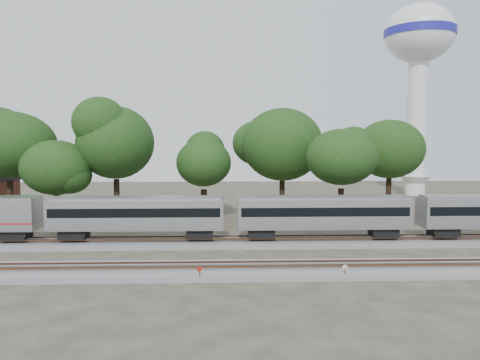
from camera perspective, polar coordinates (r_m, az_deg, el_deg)
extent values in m
plane|color=#383328|center=(39.85, -6.48, -9.67)|extent=(160.00, 160.00, 0.00)
cube|color=slate|center=(45.63, -5.90, -7.58)|extent=(160.00, 5.00, 0.40)
cube|color=brown|center=(44.84, -5.96, -7.21)|extent=(160.00, 0.08, 0.15)
cube|color=brown|center=(46.24, -5.84, -6.85)|extent=(160.00, 0.08, 0.15)
cube|color=slate|center=(35.94, -6.99, -10.92)|extent=(160.00, 5.00, 0.40)
cube|color=brown|center=(35.14, -7.10, -10.52)|extent=(160.00, 0.08, 0.15)
cube|color=brown|center=(36.52, -6.90, -9.94)|extent=(160.00, 0.08, 0.15)
cube|color=black|center=(49.46, -25.68, -5.94)|extent=(2.47, 2.09, 0.85)
cube|color=#B3B5BA|center=(45.78, -12.45, -4.06)|extent=(16.51, 2.85, 2.85)
cube|color=black|center=(45.74, -12.46, -3.70)|extent=(15.94, 2.90, 0.85)
cube|color=gray|center=(45.59, -12.49, -2.23)|extent=(16.13, 2.28, 0.33)
cube|color=black|center=(47.53, -19.56, -6.16)|extent=(2.47, 2.09, 0.85)
cube|color=black|center=(45.39, -4.92, -6.41)|extent=(2.47, 2.09, 0.85)
cube|color=#B3B5BA|center=(46.03, 10.06, -3.97)|extent=(16.51, 2.85, 2.85)
cube|color=black|center=(45.99, 10.07, -3.62)|extent=(15.94, 2.90, 0.85)
cube|color=gray|center=(45.84, 10.09, -2.15)|extent=(16.13, 2.28, 0.33)
cube|color=black|center=(45.48, 2.60, -6.38)|extent=(2.47, 2.09, 0.85)
cube|color=black|center=(47.93, 17.08, -6.01)|extent=(2.47, 2.09, 0.85)
cube|color=black|center=(50.17, 23.52, -5.72)|extent=(2.47, 2.09, 0.85)
cylinder|color=#512D19|center=(33.67, -4.96, -11.49)|extent=(0.06, 0.06, 0.95)
cylinder|color=#B2180C|center=(33.55, -4.96, -10.79)|extent=(0.34, 0.12, 0.34)
cylinder|color=#512D19|center=(34.90, 12.69, -11.00)|extent=(0.06, 0.06, 0.96)
cylinder|color=silver|center=(34.78, 12.70, -10.32)|extent=(0.34, 0.05, 0.34)
cube|color=#512D19|center=(34.18, 6.48, -11.82)|extent=(0.51, 0.31, 0.30)
cylinder|color=silver|center=(93.57, 20.74, 5.96)|extent=(3.59, 3.59, 25.13)
cone|color=silver|center=(93.86, 20.55, -0.63)|extent=(5.74, 5.74, 3.59)
ellipsoid|color=silver|center=(95.66, 21.04, 16.35)|extent=(12.57, 12.57, 10.68)
cylinder|color=#1C1B95|center=(95.66, 21.04, 16.35)|extent=(12.71, 12.71, 1.44)
cylinder|color=black|center=(64.02, -26.19, -2.37)|extent=(0.70, 0.70, 5.16)
ellipsoid|color=black|center=(63.61, -26.41, 3.90)|extent=(9.73, 9.73, 8.27)
cylinder|color=black|center=(59.52, -21.40, -3.42)|extent=(0.70, 0.70, 3.70)
ellipsoid|color=black|center=(59.07, -21.54, 1.42)|extent=(6.98, 6.98, 5.93)
cylinder|color=black|center=(60.27, -14.78, -2.40)|extent=(0.70, 0.70, 5.29)
ellipsoid|color=black|center=(59.85, -14.92, 4.43)|extent=(9.97, 9.97, 8.47)
cylinder|color=black|center=(59.24, -4.42, -3.04)|extent=(0.70, 0.70, 3.93)
ellipsoid|color=black|center=(58.78, -4.45, 2.11)|extent=(7.41, 7.41, 6.30)
cylinder|color=black|center=(63.32, 5.15, -2.00)|extent=(0.70, 0.70, 5.15)
ellipsoid|color=black|center=(62.92, 5.19, 4.33)|extent=(9.70, 9.70, 8.25)
cylinder|color=black|center=(57.10, 12.19, -3.20)|extent=(0.70, 0.70, 4.37)
ellipsoid|color=black|center=(56.62, 12.29, 2.76)|extent=(8.23, 8.23, 7.00)
cylinder|color=black|center=(72.04, 17.65, -1.56)|extent=(0.70, 0.70, 4.78)
ellipsoid|color=black|center=(71.67, 17.78, 3.61)|extent=(9.02, 9.02, 7.66)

